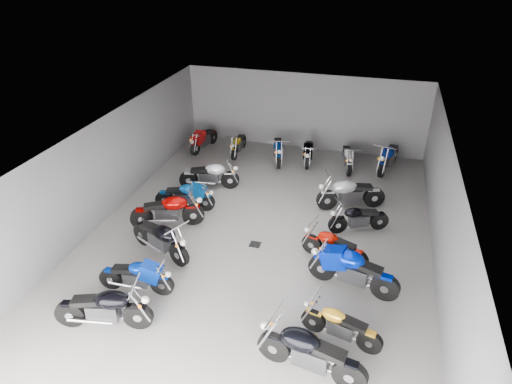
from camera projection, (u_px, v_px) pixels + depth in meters
ground at (260, 235)px, 13.86m from camera, size 14.00×14.00×0.00m
wall_back at (304, 112)px, 18.98m from camera, size 10.00×0.10×3.20m
wall_left at (106, 169)px, 14.26m from camera, size 0.10×14.00×3.20m
wall_right at (444, 214)px, 11.90m from camera, size 0.10×14.00×3.20m
ceiling at (260, 137)px, 12.30m from camera, size 10.00×14.00×0.04m
drain_grate at (255, 244)px, 13.44m from camera, size 0.32×0.32×0.01m
motorcycle_left_a at (104, 308)px, 10.34m from camera, size 2.25×0.68×1.00m
motorcycle_left_b at (137, 276)px, 11.44m from camera, size 1.98×0.44×0.87m
motorcycle_left_c at (160, 239)px, 12.77m from camera, size 2.12×1.05×0.99m
motorcycle_left_d at (168, 211)px, 14.05m from camera, size 2.16×1.04×1.00m
motorcycle_left_e at (186, 196)px, 14.99m from camera, size 2.01×0.48×0.89m
motorcycle_left_f at (210, 175)px, 16.25m from camera, size 2.12×0.69×0.95m
motorcycle_right_a at (310, 353)px, 9.20m from camera, size 2.35×0.63×1.04m
motorcycle_right_b at (340, 325)px, 10.02m from camera, size 1.86×0.58×0.83m
motorcycle_right_c at (352, 270)px, 11.49m from camera, size 2.36×0.70×1.05m
motorcycle_right_d at (334, 246)px, 12.55m from camera, size 1.92×0.69×0.87m
motorcycle_right_e at (358, 218)px, 13.86m from camera, size 1.79×0.92×0.84m
motorcycle_right_f at (350, 193)px, 15.01m from camera, size 2.20×1.00×1.02m
motorcycle_back_a at (203, 139)px, 19.32m from camera, size 0.54×1.98×0.87m
motorcycle_back_b at (238, 144)px, 18.92m from camera, size 0.37×1.85×0.81m
motorcycle_back_c at (278, 149)px, 18.31m from camera, size 0.69×2.05×0.92m
motorcycle_back_d at (308, 151)px, 18.20m from camera, size 0.45×1.95×0.86m
motorcycle_back_e at (347, 157)px, 17.71m from camera, size 0.56×1.97×0.87m
motorcycle_back_f at (389, 157)px, 17.57m from camera, size 0.73×2.22×1.00m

